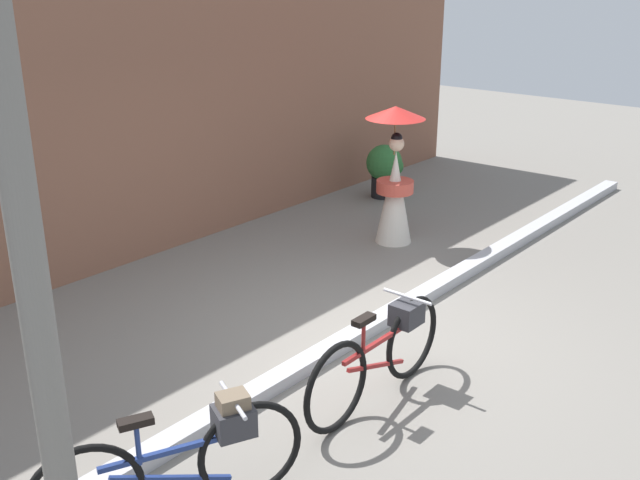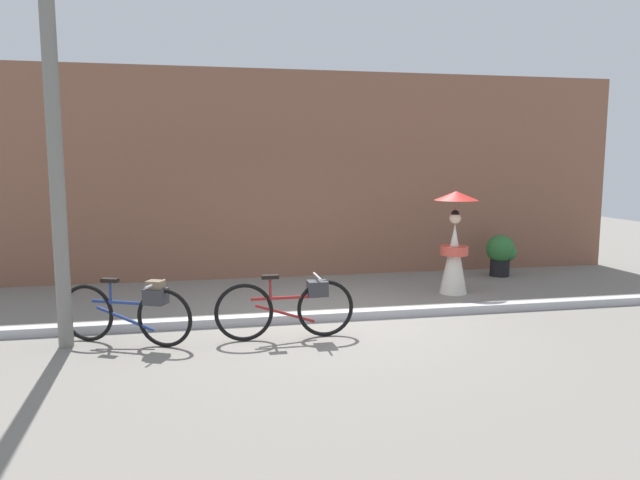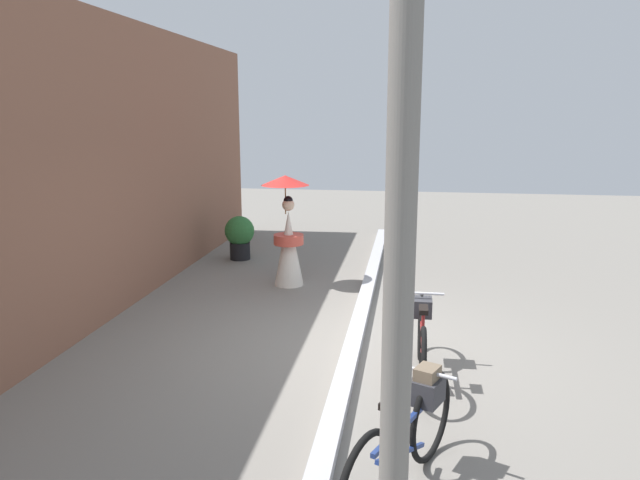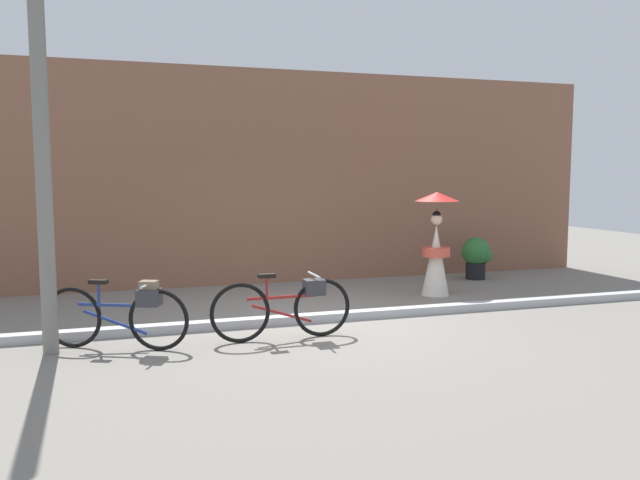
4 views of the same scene
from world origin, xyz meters
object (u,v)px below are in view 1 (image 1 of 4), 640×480
at_px(bicycle_near_officer, 184,459).
at_px(person_with_parasol, 395,177).
at_px(potted_plant_by_door, 385,168).
at_px(bicycle_far_side, 381,352).
at_px(utility_pole, 20,200).

distance_m(bicycle_near_officer, person_with_parasol, 5.64).
distance_m(bicycle_near_officer, potted_plant_by_door, 7.60).
bearing_deg(bicycle_far_side, person_with_parasol, 33.22).
distance_m(bicycle_near_officer, utility_pole, 2.11).
relative_size(bicycle_far_side, potted_plant_by_door, 2.18).
distance_m(person_with_parasol, utility_pole, 6.54).
relative_size(potted_plant_by_door, utility_pole, 0.18).
bearing_deg(person_with_parasol, utility_pole, -162.50).
xyz_separation_m(bicycle_near_officer, potted_plant_by_door, (6.86, 3.27, 0.03)).
height_order(person_with_parasol, potted_plant_by_door, person_with_parasol).
bearing_deg(person_with_parasol, bicycle_near_officer, -159.25).
bearing_deg(utility_pole, bicycle_far_side, -4.30).
relative_size(bicycle_near_officer, bicycle_far_side, 0.92).
relative_size(bicycle_far_side, utility_pole, 0.38).
bearing_deg(utility_pole, potted_plant_by_door, 22.58).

